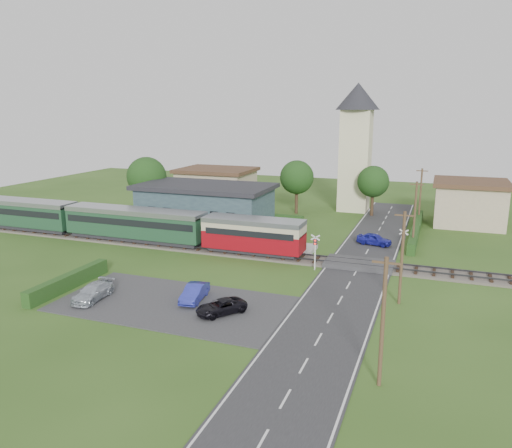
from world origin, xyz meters
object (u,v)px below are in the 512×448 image
(car_on_road, at_px, (374,239))
(church_tower, at_px, (356,138))
(house_east, at_px, (470,202))
(pedestrian_far, at_px, (128,221))
(train, at_px, (110,221))
(house_west, at_px, (217,186))
(crossing_signal_near, at_px, (315,247))
(car_park_blue, at_px, (195,293))
(crossing_signal_far, at_px, (403,241))
(equipment_hut, at_px, (121,218))
(car_park_silver, at_px, (93,292))
(pedestrian_near, at_px, (254,234))
(station_building, at_px, (205,206))
(car_park_dark, at_px, (221,307))

(car_on_road, bearing_deg, church_tower, 28.98)
(house_east, relative_size, pedestrian_far, 4.50)
(train, bearing_deg, house_west, 84.62)
(house_west, xyz_separation_m, house_east, (35.00, -1.00, 0.00))
(crossing_signal_near, bearing_deg, house_east, 60.87)
(car_park_blue, bearing_deg, crossing_signal_far, 39.99)
(equipment_hut, distance_m, crossing_signal_near, 25.04)
(train, relative_size, car_park_silver, 10.74)
(crossing_signal_near, distance_m, car_park_blue, 12.50)
(house_west, bearing_deg, crossing_signal_near, -49.89)
(house_east, relative_size, car_on_road, 2.43)
(equipment_hut, relative_size, pedestrian_near, 1.32)
(train, relative_size, pedestrian_far, 22.10)
(church_tower, relative_size, car_park_silver, 4.37)
(station_building, height_order, church_tower, church_tower)
(car_on_road, bearing_deg, crossing_signal_far, -136.51)
(crossing_signal_far, distance_m, car_park_dark, 20.18)
(equipment_hut, distance_m, pedestrian_far, 0.96)
(house_east, distance_m, car_park_silver, 46.47)
(crossing_signal_far, relative_size, car_park_dark, 0.90)
(train, xyz_separation_m, car_park_blue, (16.92, -12.89, -1.49))
(house_east, relative_size, crossing_signal_near, 2.69)
(station_building, bearing_deg, car_on_road, -3.06)
(car_park_dark, distance_m, pedestrian_near, 17.62)
(house_east, bearing_deg, crossing_signal_near, -119.13)
(house_west, relative_size, pedestrian_far, 5.53)
(crossing_signal_near, xyz_separation_m, pedestrian_far, (-23.50, 5.61, -0.71))
(train, xyz_separation_m, pedestrian_far, (0.07, 3.20, -0.75))
(house_east, bearing_deg, crossing_signal_far, -108.08)
(train, bearing_deg, station_building, 51.46)
(equipment_hut, distance_m, car_park_dark, 27.22)
(car_park_blue, bearing_deg, pedestrian_near, 86.13)
(house_east, distance_m, pedestrian_far, 41.61)
(pedestrian_near, bearing_deg, crossing_signal_far, -169.68)
(house_east, height_order, crossing_signal_near, house_east)
(equipment_hut, xyz_separation_m, pedestrian_far, (0.90, 0.00, -0.32))
(house_west, bearing_deg, train, -95.38)
(house_west, bearing_deg, car_on_road, -30.81)
(station_building, distance_m, car_park_dark, 26.76)
(pedestrian_near, height_order, pedestrian_far, pedestrian_far)
(car_park_silver, height_order, car_park_dark, car_park_silver)
(train, height_order, crossing_signal_far, train)
(station_building, relative_size, train, 0.37)
(car_park_dark, relative_size, pedestrian_far, 1.86)
(station_building, distance_m, house_west, 14.87)
(equipment_hut, xyz_separation_m, pedestrian_near, (16.68, -0.55, -0.33))
(church_tower, xyz_separation_m, car_on_road, (5.30, -18.09, -9.56))
(equipment_hut, xyz_separation_m, car_park_blue, (17.75, -16.09, -1.06))
(pedestrian_near, bearing_deg, station_building, -24.82)
(house_east, height_order, pedestrian_near, house_east)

